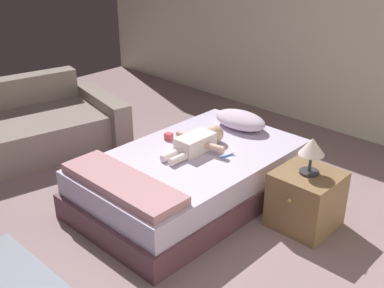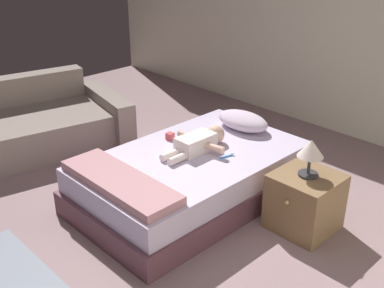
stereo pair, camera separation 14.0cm
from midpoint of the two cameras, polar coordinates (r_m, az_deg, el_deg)
ground_plane at (r=3.64m, az=-6.22°, el=-12.28°), size 8.00×8.00×0.00m
wall_behind_bed at (r=5.39m, az=18.79°, el=14.43°), size 8.00×0.12×2.64m
bed at (r=4.11m, az=-0.98°, el=-3.97°), size 1.20×1.99×0.42m
pillow at (r=4.52m, az=4.92°, el=2.87°), size 0.54×0.32×0.16m
baby at (r=4.08m, az=-0.12°, el=0.26°), size 0.52×0.67×0.16m
toothbrush at (r=3.99m, az=3.29°, el=-1.37°), size 0.05×0.14×0.02m
couch at (r=5.26m, az=-20.87°, el=1.46°), size 1.48×2.18×0.69m
nightstand at (r=3.84m, az=12.45°, el=-6.48°), size 0.47×0.50×0.46m
lamp at (r=3.63m, az=13.09°, el=-0.55°), size 0.20×0.20×0.29m
blanket at (r=3.57m, az=-9.48°, el=-4.66°), size 1.08×0.35×0.07m
toy_block at (r=4.28m, az=-3.75°, el=0.90°), size 0.07×0.07×0.06m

